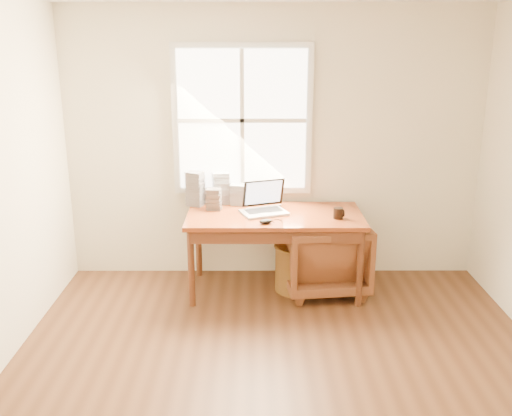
{
  "coord_description": "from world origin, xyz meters",
  "views": [
    {
      "loc": [
        -0.18,
        -3.17,
        2.3
      ],
      "look_at": [
        -0.17,
        1.65,
        0.85
      ],
      "focal_mm": 40.0,
      "sensor_mm": 36.0,
      "label": 1
    }
  ],
  "objects_px": {
    "desk": "(275,216)",
    "armchair": "(324,255)",
    "cd_stack_a": "(221,188)",
    "laptop": "(264,199)",
    "coffee_mug": "(338,213)",
    "wicker_stool": "(298,268)"
  },
  "relations": [
    {
      "from": "desk",
      "to": "armchair",
      "type": "height_order",
      "value": "desk"
    },
    {
      "from": "armchair",
      "to": "cd_stack_a",
      "type": "bearing_deg",
      "value": -26.16
    },
    {
      "from": "armchair",
      "to": "laptop",
      "type": "bearing_deg",
      "value": -7.67
    },
    {
      "from": "armchair",
      "to": "coffee_mug",
      "type": "height_order",
      "value": "coffee_mug"
    },
    {
      "from": "desk",
      "to": "laptop",
      "type": "bearing_deg",
      "value": 173.63
    },
    {
      "from": "armchair",
      "to": "wicker_stool",
      "type": "bearing_deg",
      "value": -6.54
    },
    {
      "from": "desk",
      "to": "cd_stack_a",
      "type": "xyz_separation_m",
      "value": [
        -0.51,
        0.35,
        0.17
      ]
    },
    {
      "from": "desk",
      "to": "coffee_mug",
      "type": "relative_size",
      "value": 16.45
    },
    {
      "from": "cd_stack_a",
      "to": "coffee_mug",
      "type": "bearing_deg",
      "value": -24.21
    },
    {
      "from": "coffee_mug",
      "to": "armchair",
      "type": "bearing_deg",
      "value": 134.42
    },
    {
      "from": "desk",
      "to": "wicker_stool",
      "type": "distance_m",
      "value": 0.56
    },
    {
      "from": "desk",
      "to": "laptop",
      "type": "distance_m",
      "value": 0.19
    },
    {
      "from": "wicker_stool",
      "to": "coffee_mug",
      "type": "bearing_deg",
      "value": -21.99
    },
    {
      "from": "coffee_mug",
      "to": "cd_stack_a",
      "type": "distance_m",
      "value": 1.18
    },
    {
      "from": "armchair",
      "to": "cd_stack_a",
      "type": "height_order",
      "value": "cd_stack_a"
    },
    {
      "from": "laptop",
      "to": "cd_stack_a",
      "type": "xyz_separation_m",
      "value": [
        -0.41,
        0.34,
        0.01
      ]
    },
    {
      "from": "wicker_stool",
      "to": "desk",
      "type": "bearing_deg",
      "value": 180.0
    },
    {
      "from": "laptop",
      "to": "wicker_stool",
      "type": "bearing_deg",
      "value": -22.43
    },
    {
      "from": "desk",
      "to": "cd_stack_a",
      "type": "distance_m",
      "value": 0.64
    },
    {
      "from": "coffee_mug",
      "to": "cd_stack_a",
      "type": "height_order",
      "value": "cd_stack_a"
    },
    {
      "from": "laptop",
      "to": "cd_stack_a",
      "type": "relative_size",
      "value": 1.28
    },
    {
      "from": "desk",
      "to": "armchair",
      "type": "bearing_deg",
      "value": 0.0
    }
  ]
}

